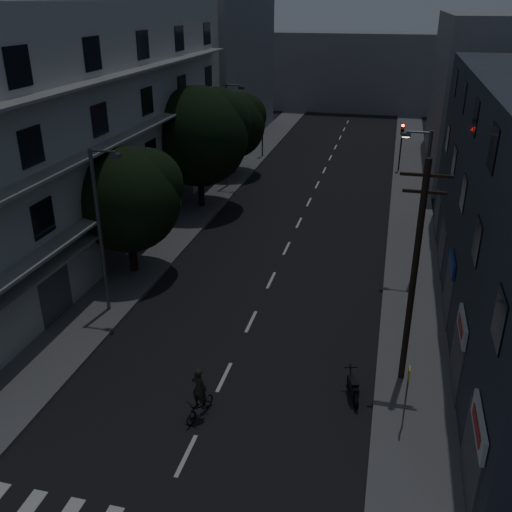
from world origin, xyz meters
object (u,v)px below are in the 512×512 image
at_px(bus_stop_sign, 407,387).
at_px(motorcycle, 353,388).
at_px(utility_pole, 414,272).
at_px(cyclist, 200,401).

relative_size(bus_stop_sign, motorcycle, 1.45).
xyz_separation_m(utility_pole, motorcycle, (-1.81, -1.61, -4.41)).
xyz_separation_m(bus_stop_sign, motorcycle, (-1.87, 1.40, -1.44)).
height_order(utility_pole, bus_stop_sign, utility_pole).
bearing_deg(motorcycle, bus_stop_sign, -53.57).
distance_m(bus_stop_sign, motorcycle, 2.75).
bearing_deg(motorcycle, utility_pole, 24.86).
distance_m(utility_pole, cyclist, 9.20).
bearing_deg(cyclist, bus_stop_sign, 23.29).
bearing_deg(bus_stop_sign, motorcycle, 143.15).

